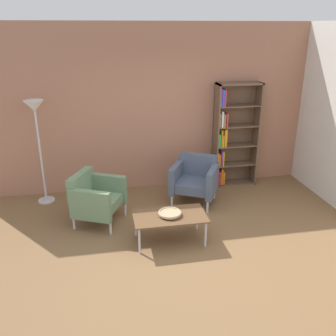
% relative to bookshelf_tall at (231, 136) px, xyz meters
% --- Properties ---
extents(ground_plane, '(8.32, 8.32, 0.00)m').
position_rel_bookshelf_tall_xyz_m(ground_plane, '(-1.42, -2.25, -0.94)').
color(ground_plane, brown).
extents(brick_back_panel, '(6.40, 0.12, 2.90)m').
position_rel_bookshelf_tall_xyz_m(brick_back_panel, '(-1.42, 0.21, 0.51)').
color(brick_back_panel, '#A87056').
rests_on(brick_back_panel, ground_plane).
extents(bookshelf_tall, '(0.80, 0.30, 1.90)m').
position_rel_bookshelf_tall_xyz_m(bookshelf_tall, '(0.00, 0.00, 0.00)').
color(bookshelf_tall, brown).
rests_on(bookshelf_tall, ground_plane).
extents(coffee_table_low, '(1.00, 0.56, 0.40)m').
position_rel_bookshelf_tall_xyz_m(coffee_table_low, '(-1.49, -1.78, -0.57)').
color(coffee_table_low, brown).
rests_on(coffee_table_low, ground_plane).
extents(decorative_bowl, '(0.32, 0.32, 0.05)m').
position_rel_bookshelf_tall_xyz_m(decorative_bowl, '(-1.49, -1.78, -0.50)').
color(decorative_bowl, tan).
rests_on(decorative_bowl, coffee_table_low).
extents(armchair_near_window, '(0.93, 0.90, 0.78)m').
position_rel_bookshelf_tall_xyz_m(armchair_near_window, '(-0.84, -0.63, -0.52)').
color(armchair_near_window, '#4C566B').
rests_on(armchair_near_window, ground_plane).
extents(armchair_spare_guest, '(0.89, 0.91, 0.78)m').
position_rel_bookshelf_tall_xyz_m(armchair_spare_guest, '(-2.49, -1.04, -0.52)').
color(armchair_spare_guest, slate).
rests_on(armchair_spare_guest, ground_plane).
extents(floor_lamp_torchiere, '(0.32, 0.32, 1.74)m').
position_rel_bookshelf_tall_xyz_m(floor_lamp_torchiere, '(-3.35, -0.16, 0.51)').
color(floor_lamp_torchiere, silver).
rests_on(floor_lamp_torchiere, ground_plane).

